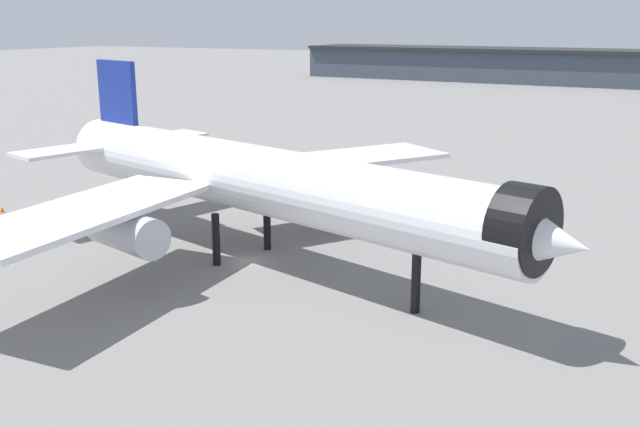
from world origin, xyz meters
The scene contains 5 objects.
ground centered at (0.00, 0.00, 0.00)m, with size 900.00×900.00×0.00m, color slate.
airliner_near_gate centered at (1.02, 0.60, 8.11)m, with size 63.26×56.48×18.40m.
terminal_building centered at (12.88, 225.24, 6.45)m, with size 238.40×35.89×22.21m.
service_truck_front centered at (-29.71, 21.46, 1.59)m, with size 5.61×2.82×3.00m.
traffic_cone_near_nose centered at (-37.11, 2.22, 0.36)m, with size 0.57×0.57×0.72m, color #F2600C.
Camera 1 is at (36.92, -56.07, 22.77)m, focal length 40.71 mm.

